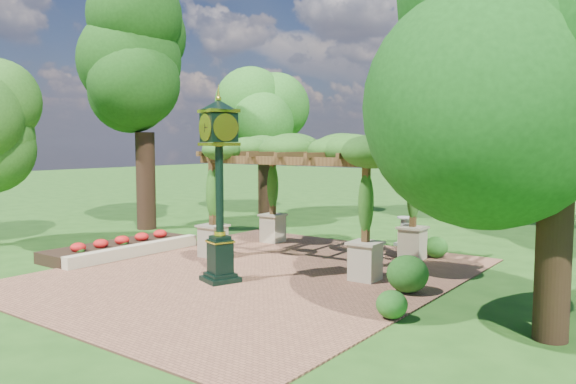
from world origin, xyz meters
The scene contains 14 objects.
ground centered at (0.00, 0.00, 0.00)m, with size 120.00×120.00×0.00m, color #1E4714.
brick_plaza centered at (0.00, 1.00, 0.02)m, with size 10.00×12.00×0.04m, color brown.
border_wall centered at (-4.60, 0.50, 0.20)m, with size 0.35×5.00×0.40m, color #C6B793.
flower_bed centered at (-5.50, 0.50, 0.18)m, with size 1.50×5.00×0.36m, color red.
pedestal_clock centered at (-0.14, -0.27, 2.88)m, with size 1.21×1.21×4.81m.
pergola centered at (0.08, 3.63, 3.22)m, with size 6.39×4.16×3.93m.
sundial centered at (1.41, 7.56, 0.45)m, with size 0.59×0.59×1.03m.
shrub_front centered at (4.87, -0.43, 0.33)m, with size 0.65×0.65×0.59m, color #235F1B.
shrub_mid centered at (4.26, 1.64, 0.49)m, with size 1.01×1.01×0.91m, color #1C4D15.
shrub_back centered at (3.20, 6.02, 0.37)m, with size 0.74×0.74×0.67m, color #225B1A.
tree_west_near centered at (-9.05, 4.55, 7.20)m, with size 4.19×4.19×10.55m.
tree_west_far centered at (-8.21, 11.46, 5.35)m, with size 3.38×3.38×7.85m.
tree_north centered at (2.25, 14.55, 5.55)m, with size 4.12×4.12×8.11m.
tree_east_near centered at (7.75, 0.29, 5.37)m, with size 4.11×4.11×7.82m.
Camera 1 is at (9.93, -10.77, 3.67)m, focal length 35.00 mm.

